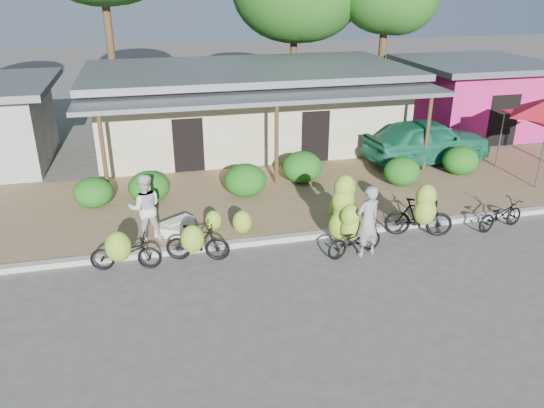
{
  "coord_description": "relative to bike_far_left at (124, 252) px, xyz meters",
  "views": [
    {
      "loc": [
        -4.2,
        -10.58,
        6.7
      ],
      "look_at": [
        -1.18,
        1.87,
        1.2
      ],
      "focal_mm": 35.0,
      "sensor_mm": 36.0,
      "label": 1
    }
  ],
  "objects": [
    {
      "name": "bike_left",
      "position": [
        1.77,
        0.04,
        0.03
      ],
      "size": [
        1.7,
        1.3,
        1.29
      ],
      "rotation": [
        0.0,
        0.0,
        1.31
      ],
      "color": "black",
      "rests_on": "ground"
    },
    {
      "name": "loose_banana_c",
      "position": [
        6.07,
        1.55,
        -0.12
      ],
      "size": [
        0.51,
        0.43,
        0.63
      ],
      "primitive_type": "ellipsoid",
      "color": "#83BA2E",
      "rests_on": "sidewalk"
    },
    {
      "name": "teal_van",
      "position": [
        11.17,
        5.68,
        0.41
      ],
      "size": [
        5.16,
        2.53,
        1.69
      ],
      "primitive_type": "imported",
      "rotation": [
        0.0,
        0.0,
        1.68
      ],
      "color": "#176849",
      "rests_on": "sidewalk"
    },
    {
      "name": "loose_banana_b",
      "position": [
        3.14,
        1.19,
        -0.1
      ],
      "size": [
        0.54,
        0.46,
        0.68
      ],
      "primitive_type": "ellipsoid",
      "color": "#83BA2E",
      "rests_on": "sidewalk"
    },
    {
      "name": "hedge_3",
      "position": [
        5.9,
        4.67,
        0.11
      ],
      "size": [
        1.4,
        1.26,
        1.09
      ],
      "primitive_type": "ellipsoid",
      "color": "#155613",
      "rests_on": "sidewalk"
    },
    {
      "name": "bike_far_left",
      "position": [
        0.0,
        0.0,
        0.0
      ],
      "size": [
        1.82,
        1.34,
        1.34
      ],
      "rotation": [
        0.0,
        0.0,
        1.41
      ],
      "color": "black",
      "rests_on": "ground"
    },
    {
      "name": "hedge_5",
      "position": [
        11.69,
        4.12,
        0.07
      ],
      "size": [
        1.3,
        1.17,
        1.01
      ],
      "primitive_type": "ellipsoid",
      "color": "#155613",
      "rests_on": "sidewalk"
    },
    {
      "name": "bike_right",
      "position": [
        7.88,
        -0.03,
        0.18
      ],
      "size": [
        1.93,
        1.42,
        1.77
      ],
      "rotation": [
        0.0,
        0.0,
        1.24
      ],
      "color": "black",
      "rests_on": "ground"
    },
    {
      "name": "bystander",
      "position": [
        0.57,
        1.43,
        0.5
      ],
      "size": [
        0.93,
        0.73,
        1.87
      ],
      "primitive_type": "imported",
      "rotation": [
        0.0,
        0.0,
        3.16
      ],
      "color": "silver",
      "rests_on": "sidewalk"
    },
    {
      "name": "shop_main",
      "position": [
        5.02,
        9.61,
        1.17
      ],
      "size": [
        13.0,
        8.5,
        3.35
      ],
      "color": "beige",
      "rests_on": "ground"
    },
    {
      "name": "vendor",
      "position": [
        6.09,
        -0.56,
        0.4
      ],
      "size": [
        0.8,
        0.65,
        1.92
      ],
      "primitive_type": "imported",
      "rotation": [
        0.0,
        0.0,
        3.44
      ],
      "color": "gray",
      "rests_on": "ground"
    },
    {
      "name": "bike_far_right",
      "position": [
        10.43,
        -0.03,
        -0.12
      ],
      "size": [
        1.75,
        0.95,
        0.87
      ],
      "rotation": [
        0.0,
        0.0,
        1.81
      ],
      "color": "black",
      "rests_on": "ground"
    },
    {
      "name": "hedge_2",
      "position": [
        3.75,
        3.87,
        0.1
      ],
      "size": [
        1.38,
        1.24,
        1.08
      ],
      "primitive_type": "ellipsoid",
      "color": "#155613",
      "rests_on": "sidewalk"
    },
    {
      "name": "curb",
      "position": [
        5.02,
        0.68,
        -0.48
      ],
      "size": [
        60.0,
        0.25,
        0.15
      ],
      "primitive_type": "cube",
      "color": "#A8A399",
      "rests_on": "ground"
    },
    {
      "name": "sack_near",
      "position": [
        1.43,
        1.87,
        -0.29
      ],
      "size": [
        0.93,
        0.79,
        0.3
      ],
      "primitive_type": "cube",
      "rotation": [
        0.0,
        0.0,
        0.57
      ],
      "color": "silver",
      "rests_on": "sidewalk"
    },
    {
      "name": "bike_center",
      "position": [
        5.71,
        -0.22,
        0.25
      ],
      "size": [
        1.75,
        1.3,
        2.04
      ],
      "rotation": [
        0.0,
        0.0,
        1.83
      ],
      "color": "black",
      "rests_on": "ground"
    },
    {
      "name": "hedge_4",
      "position": [
        9.13,
        3.6,
        0.05
      ],
      "size": [
        1.25,
        1.13,
        0.98
      ],
      "primitive_type": "ellipsoid",
      "color": "#155613",
      "rests_on": "sidewalk"
    },
    {
      "name": "sack_far",
      "position": [
        1.17,
        1.47,
        -0.3
      ],
      "size": [
        0.84,
        0.69,
        0.28
      ],
      "primitive_type": "cube",
      "rotation": [
        0.0,
        0.0,
        -0.5
      ],
      "color": "silver",
      "rests_on": "sidewalk"
    },
    {
      "name": "shop_pink",
      "position": [
        15.52,
        9.67,
        1.12
      ],
      "size": [
        6.0,
        6.0,
        3.25
      ],
      "color": "#C81E85",
      "rests_on": "ground"
    },
    {
      "name": "loose_banana_a",
      "position": [
        2.4,
        1.59,
        -0.14
      ],
      "size": [
        0.47,
        0.4,
        0.59
      ],
      "primitive_type": "ellipsoid",
      "color": "#83BA2E",
      "rests_on": "sidewalk"
    },
    {
      "name": "sidewalk",
      "position": [
        5.02,
        3.68,
        -0.5
      ],
      "size": [
        60.0,
        6.0,
        0.12
      ],
      "primitive_type": "cube",
      "color": "#91764E",
      "rests_on": "ground"
    },
    {
      "name": "ground",
      "position": [
        5.02,
        -1.32,
        -0.56
      ],
      "size": [
        100.0,
        100.0,
        0.0
      ],
      "primitive_type": "plane",
      "color": "#4F4C49",
      "rests_on": "ground"
    },
    {
      "name": "hedge_1",
      "position": [
        0.71,
        4.08,
        0.07
      ],
      "size": [
        1.3,
        1.17,
        1.01
      ],
      "primitive_type": "ellipsoid",
      "color": "#155613",
      "rests_on": "sidewalk"
    },
    {
      "name": "hedge_0",
      "position": [
        -0.98,
        4.1,
        0.03
      ],
      "size": [
        1.21,
        1.08,
        0.94
      ],
      "primitive_type": "ellipsoid",
      "color": "#155613",
      "rests_on": "sidewalk"
    }
  ]
}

